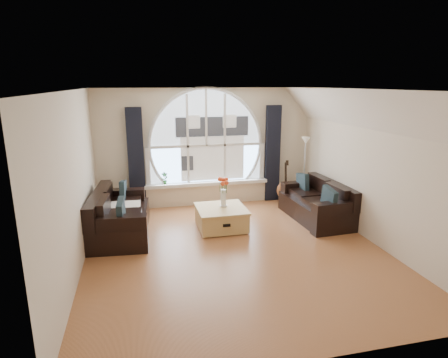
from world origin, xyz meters
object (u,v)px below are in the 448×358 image
(coffee_chest, at_px, (221,217))
(guitar, at_px, (285,181))
(vase_flowers, at_px, (223,187))
(sofa_right, at_px, (316,201))
(floor_lamp, at_px, (304,171))
(potted_plant, at_px, (165,178))
(sofa_left, at_px, (120,214))

(coffee_chest, height_order, guitar, guitar)
(coffee_chest, distance_m, vase_flowers, 0.59)
(sofa_right, height_order, floor_lamp, floor_lamp)
(vase_flowers, bearing_deg, guitar, 33.93)
(potted_plant, bearing_deg, coffee_chest, -58.49)
(floor_lamp, bearing_deg, vase_flowers, -155.09)
(coffee_chest, bearing_deg, potted_plant, 121.45)
(sofa_left, bearing_deg, sofa_right, 3.63)
(sofa_right, relative_size, coffee_chest, 1.90)
(coffee_chest, xyz_separation_m, guitar, (1.84, 1.27, 0.30))
(sofa_right, relative_size, floor_lamp, 1.13)
(sofa_left, distance_m, floor_lamp, 4.29)
(sofa_right, bearing_deg, coffee_chest, 177.99)
(sofa_left, xyz_separation_m, potted_plant, (0.95, 1.45, 0.29))
(sofa_right, relative_size, vase_flowers, 2.58)
(floor_lamp, relative_size, guitar, 1.51)
(coffee_chest, bearing_deg, guitar, 34.61)
(sofa_right, xyz_separation_m, vase_flowers, (-1.99, 0.04, 0.42))
(vase_flowers, distance_m, guitar, 2.16)
(sofa_left, xyz_separation_m, floor_lamp, (4.16, 0.96, 0.40))
(sofa_right, bearing_deg, sofa_left, 175.56)
(vase_flowers, relative_size, guitar, 0.66)
(coffee_chest, bearing_deg, sofa_left, 176.02)
(sofa_right, height_order, potted_plant, potted_plant)
(sofa_left, bearing_deg, guitar, 21.81)
(guitar, bearing_deg, coffee_chest, -135.93)
(sofa_right, xyz_separation_m, coffee_chest, (-2.06, -0.04, -0.17))
(floor_lamp, xyz_separation_m, potted_plant, (-3.21, 0.49, -0.11))
(sofa_right, distance_m, potted_plant, 3.41)
(floor_lamp, bearing_deg, guitar, 155.82)
(guitar, distance_m, potted_plant, 2.83)
(sofa_left, height_order, coffee_chest, sofa_left)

